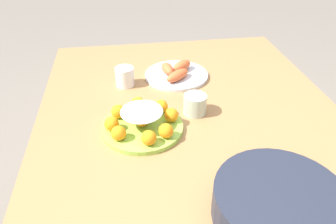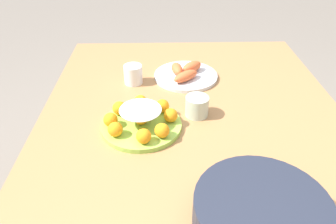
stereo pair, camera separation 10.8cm
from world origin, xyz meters
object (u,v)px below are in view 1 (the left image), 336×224
object	(u,v)px
cup_near	(125,77)
dining_table	(191,133)
serving_bowl	(279,204)
cup_far	(195,104)
seafood_platter	(176,73)
cake_plate	(142,122)

from	to	relation	value
cup_near	dining_table	bearing A→B (deg)	41.94
serving_bowl	cup_near	bearing A→B (deg)	-154.39
cup_far	seafood_platter	bearing A→B (deg)	-175.99
seafood_platter	cup_near	xyz separation A→B (m)	(0.04, -0.21, 0.02)
cup_far	cup_near	bearing A→B (deg)	-135.21
dining_table	cup_far	xyz separation A→B (m)	(-0.01, 0.01, 0.12)
dining_table	cup_far	bearing A→B (deg)	133.84
cake_plate	cup_near	size ratio (longest dim) A/B	3.50
serving_bowl	cup_near	distance (m)	0.77
seafood_platter	cup_far	bearing A→B (deg)	4.01
cup_far	dining_table	bearing A→B (deg)	-46.16
seafood_platter	cake_plate	bearing A→B (deg)	-26.56
dining_table	seafood_platter	xyz separation A→B (m)	(-0.28, -0.01, 0.10)
dining_table	cup_near	size ratio (longest dim) A/B	17.51
serving_bowl	seafood_platter	size ratio (longest dim) A/B	1.18
dining_table	cake_plate	size ratio (longest dim) A/B	5.00
cake_plate	cup_near	bearing A→B (deg)	-171.81
dining_table	cup_far	distance (m)	0.12
serving_bowl	seafood_platter	xyz separation A→B (m)	(-0.73, -0.12, -0.03)
seafood_platter	cup_near	size ratio (longest dim) A/B	3.47
cake_plate	seafood_platter	distance (m)	0.38
dining_table	seafood_platter	distance (m)	0.30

